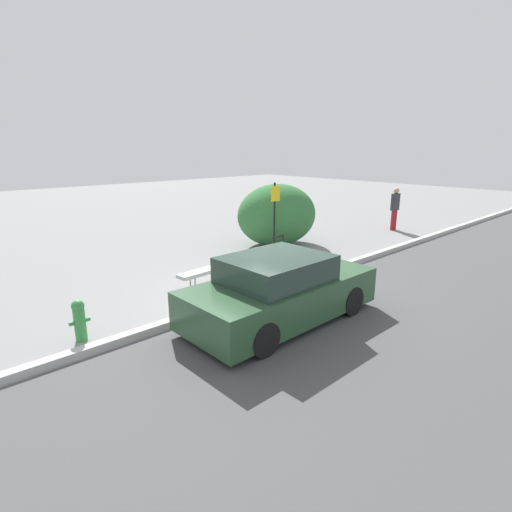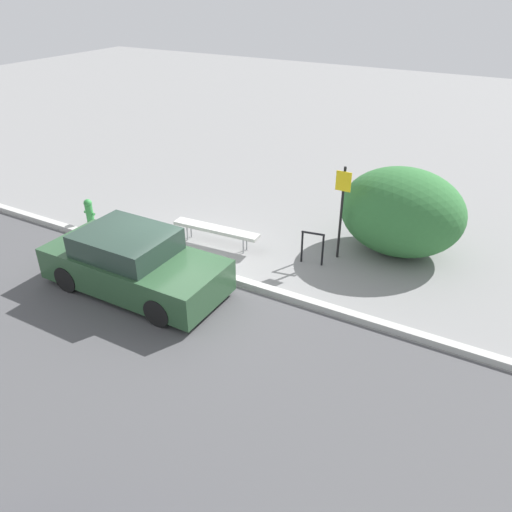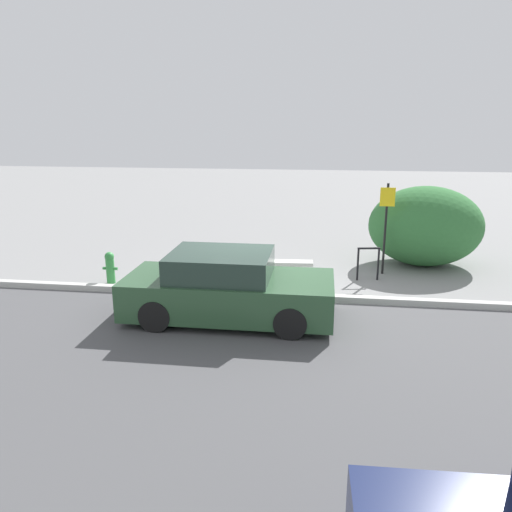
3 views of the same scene
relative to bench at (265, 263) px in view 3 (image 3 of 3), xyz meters
The scene contains 9 objects.
ground_plane 1.35m from the bench, 87.24° to the right, with size 60.00×60.00×0.00m, color gray.
road_strip 6.44m from the bench, 89.45° to the right, with size 60.00×10.00×0.01m.
curb 1.33m from the bench, 87.24° to the right, with size 60.00×0.20×0.13m.
bench is the anchor object (origin of this frame).
bike_rack 2.51m from the bench, ahead, with size 0.55×0.14×0.83m.
sign_post 3.19m from the bench, 17.51° to the left, with size 0.36×0.08×2.30m.
fire_hydrant 3.71m from the bench, 168.76° to the right, with size 0.36×0.22×0.77m.
shrub_hedge 4.55m from the bench, 25.49° to the left, with size 2.97×2.38×2.12m.
parked_car_near 2.58m from the bench, 99.78° to the right, with size 4.01×1.77×1.34m.
Camera 3 is at (1.28, -10.28, 3.76)m, focal length 35.00 mm.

